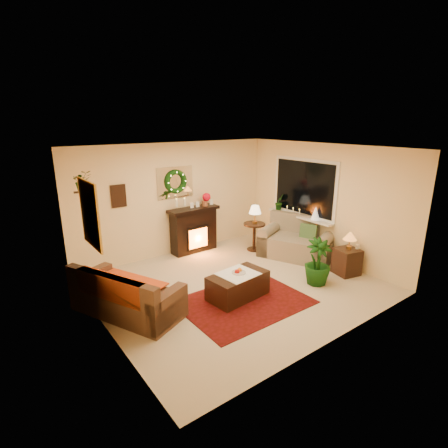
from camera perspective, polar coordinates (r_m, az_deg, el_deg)
floor at (r=6.88m, az=1.76°, el=-9.89°), size 5.00×5.00×0.00m
ceiling at (r=6.18m, az=1.98°, el=12.24°), size 5.00×5.00×0.00m
wall_back at (r=8.24m, az=-7.92°, el=4.03°), size 5.00×5.00×0.00m
wall_front at (r=4.94m, az=18.34°, el=-5.25°), size 5.00×5.00×0.00m
wall_left at (r=5.31m, az=-19.88°, el=-3.90°), size 4.50×4.50×0.00m
wall_right at (r=8.15m, az=15.80°, el=3.43°), size 4.50×4.50×0.00m
area_rug at (r=6.29m, az=3.25°, el=-12.56°), size 2.16×1.62×0.01m
sofa at (r=6.00m, az=-15.58°, el=-10.15°), size 1.51×2.02×0.80m
red_throw at (r=6.11m, az=-16.27°, el=-9.45°), size 0.81×1.32×0.02m
fireplace at (r=8.42m, az=-4.98°, el=-0.88°), size 1.12×0.38×1.02m
poinsettia at (r=8.41m, az=-2.87°, el=4.43°), size 0.20×0.20×0.20m
mantel_candle_a at (r=8.03m, az=-7.77°, el=3.42°), size 0.06×0.06×0.18m
mantel_candle_b at (r=8.08m, az=-6.44°, el=3.56°), size 0.06×0.06×0.17m
mantel_mirror at (r=8.14m, az=-7.96°, el=6.76°), size 0.92×0.02×0.72m
wreath at (r=8.10m, az=-7.83°, el=6.86°), size 0.55×0.11×0.55m
wall_art at (r=7.63m, az=-16.85°, el=4.40°), size 0.32×0.03×0.48m
gold_mirror at (r=5.46m, az=-21.08°, el=1.49°), size 0.03×0.84×1.00m
hanging_plant at (r=6.16m, az=-21.99°, el=5.11°), size 0.33×0.28×0.36m
loveseat at (r=8.24m, az=11.80°, el=-2.51°), size 1.50×1.85×0.94m
window_frame at (r=8.43m, az=12.93°, el=5.80°), size 0.03×1.86×1.36m
window_glass at (r=8.42m, az=12.86°, el=5.79°), size 0.02×1.70×1.22m
window_sill at (r=8.50m, az=12.18°, el=1.23°), size 0.22×1.86×0.04m
mini_tree at (r=8.20m, az=14.71°, el=1.71°), size 0.20×0.20×0.30m
sill_plant at (r=8.88m, az=9.03°, el=3.48°), size 0.29×0.23×0.53m
side_table_round at (r=8.55m, az=4.94°, el=-2.18°), size 0.64×0.64×0.68m
lamp_cream at (r=8.40m, az=5.08°, el=1.42°), size 0.29×0.29×0.45m
end_table_square at (r=7.67m, az=19.40°, el=-5.80°), size 0.53×0.53×0.54m
lamp_tiffany at (r=7.53m, az=19.83°, el=-2.41°), size 0.28×0.28×0.40m
coffee_table at (r=6.36m, az=2.27°, el=-10.13°), size 1.13×0.70×0.45m
fruit_bowl at (r=6.28m, az=2.42°, el=-8.05°), size 0.25×0.25×0.06m
floor_palm at (r=6.98m, az=15.04°, el=-6.03°), size 1.93×1.93×2.71m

